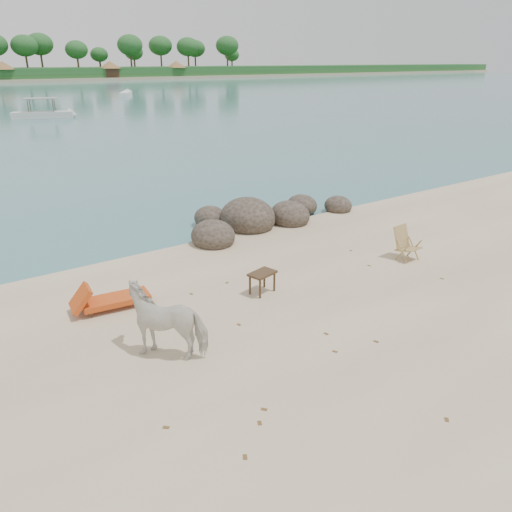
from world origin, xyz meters
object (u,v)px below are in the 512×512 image
at_px(boulders, 258,219).
at_px(deck_chair, 409,245).
at_px(cow, 168,320).
at_px(side_table, 262,284).
at_px(lounge_chair, 115,297).

distance_m(boulders, deck_chair, 5.02).
bearing_deg(cow, boulders, 176.99).
relative_size(cow, deck_chair, 1.76).
xyz_separation_m(boulders, cow, (-5.70, -5.20, 0.42)).
xyz_separation_m(boulders, side_table, (-2.87, -4.19, 0.01)).
xyz_separation_m(cow, deck_chair, (7.22, 0.42, -0.22)).
bearing_deg(cow, side_table, 154.21).
distance_m(lounge_chair, deck_chair, 7.64).
relative_size(lounge_chair, deck_chair, 2.00).
relative_size(cow, lounge_chair, 0.88).
height_order(boulders, side_table, boulders).
bearing_deg(side_table, boulders, 42.00).
height_order(boulders, cow, cow).
bearing_deg(cow, lounge_chair, -130.57).
height_order(boulders, deck_chair, boulders).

